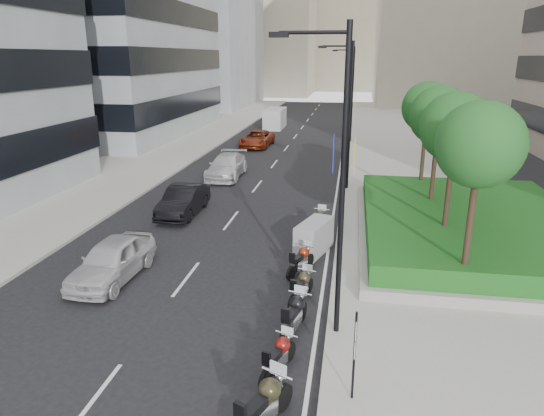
% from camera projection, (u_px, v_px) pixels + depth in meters
% --- Properties ---
extents(ground, '(160.00, 160.00, 0.00)m').
position_uv_depth(ground, '(190.00, 340.00, 14.51)').
color(ground, black).
rests_on(ground, ground).
extents(sidewalk_right, '(10.00, 100.00, 0.15)m').
position_uv_depth(sidewalk_right, '(405.00, 155.00, 41.32)').
color(sidewalk_right, '#9E9B93').
rests_on(sidewalk_right, ground).
extents(sidewalk_left, '(8.00, 100.00, 0.15)m').
position_uv_depth(sidewalk_left, '(171.00, 148.00, 44.61)').
color(sidewalk_left, '#9E9B93').
rests_on(sidewalk_left, ground).
extents(lane_edge, '(0.12, 100.00, 0.01)m').
position_uv_depth(lane_edge, '(342.00, 154.00, 42.17)').
color(lane_edge, silver).
rests_on(lane_edge, ground).
extents(lane_centre, '(0.12, 100.00, 0.01)m').
position_uv_depth(lane_centre, '(283.00, 152.00, 42.98)').
color(lane_centre, silver).
rests_on(lane_centre, ground).
extents(building_grey_far, '(22.00, 26.00, 30.00)m').
position_uv_depth(building_grey_far, '(183.00, 13.00, 79.68)').
color(building_grey_far, gray).
rests_on(building_grey_far, ground).
extents(building_cream_left, '(26.00, 24.00, 34.00)m').
position_uv_depth(building_cream_left, '(255.00, 14.00, 106.38)').
color(building_cream_left, '#B7AD93').
rests_on(building_cream_left, ground).
extents(building_cream_centre, '(30.00, 24.00, 38.00)m').
position_uv_depth(building_cream_centre, '(349.00, 11.00, 121.47)').
color(building_cream_centre, '#B7AD93').
rests_on(building_cream_centre, ground).
extents(planter, '(10.00, 14.00, 0.40)m').
position_uv_depth(planter, '(469.00, 233.00, 22.25)').
color(planter, gray).
rests_on(planter, sidewalk_right).
extents(hedge, '(9.40, 13.40, 0.80)m').
position_uv_depth(hedge, '(470.00, 221.00, 22.07)').
color(hedge, '#1A5117').
rests_on(hedge, planter).
extents(tree_0, '(2.80, 2.80, 6.30)m').
position_uv_depth(tree_0, '(480.00, 145.00, 15.32)').
color(tree_0, '#332319').
rests_on(tree_0, planter).
extents(tree_1, '(2.80, 2.80, 6.30)m').
position_uv_depth(tree_1, '(456.00, 128.00, 19.09)').
color(tree_1, '#332319').
rests_on(tree_1, planter).
extents(tree_2, '(2.80, 2.80, 6.30)m').
position_uv_depth(tree_2, '(439.00, 116.00, 22.85)').
color(tree_2, '#332319').
rests_on(tree_2, planter).
extents(tree_3, '(2.80, 2.80, 6.30)m').
position_uv_depth(tree_3, '(427.00, 108.00, 26.62)').
color(tree_3, '#332319').
rests_on(tree_3, planter).
extents(lamp_post_0, '(2.34, 0.45, 9.00)m').
position_uv_depth(lamp_post_0, '(337.00, 173.00, 13.29)').
color(lamp_post_0, black).
rests_on(lamp_post_0, ground).
extents(lamp_post_1, '(2.34, 0.45, 9.00)m').
position_uv_depth(lamp_post_1, '(348.00, 109.00, 29.29)').
color(lamp_post_1, black).
rests_on(lamp_post_1, ground).
extents(lamp_post_2, '(2.34, 0.45, 9.00)m').
position_uv_depth(lamp_post_2, '(351.00, 90.00, 46.23)').
color(lamp_post_2, black).
rests_on(lamp_post_2, ground).
extents(parking_sign, '(0.06, 0.32, 2.50)m').
position_uv_depth(parking_sign, '(355.00, 351.00, 11.44)').
color(parking_sign, black).
rests_on(parking_sign, ground).
extents(motorcycle_0, '(1.19, 2.28, 1.21)m').
position_uv_depth(motorcycle_0, '(263.00, 407.00, 10.79)').
color(motorcycle_0, black).
rests_on(motorcycle_0, ground).
extents(motorcycle_1, '(0.84, 1.89, 0.98)m').
position_uv_depth(motorcycle_1, '(279.00, 356.00, 12.83)').
color(motorcycle_1, black).
rests_on(motorcycle_1, ground).
extents(motorcycle_2, '(0.79, 2.23, 1.12)m').
position_uv_depth(motorcycle_2, '(294.00, 315.00, 14.72)').
color(motorcycle_2, black).
rests_on(motorcycle_2, ground).
extents(motorcycle_3, '(0.81, 1.95, 1.00)m').
position_uv_depth(motorcycle_3, '(302.00, 287.00, 16.69)').
color(motorcycle_3, black).
rests_on(motorcycle_3, ground).
extents(motorcycle_4, '(0.97, 1.89, 1.00)m').
position_uv_depth(motorcycle_4, '(301.00, 260.00, 18.85)').
color(motorcycle_4, black).
rests_on(motorcycle_4, ground).
extents(motorcycle_5, '(1.61, 2.50, 1.41)m').
position_uv_depth(motorcycle_5, '(314.00, 237.00, 20.75)').
color(motorcycle_5, black).
rests_on(motorcycle_5, ground).
extents(motorcycle_6, '(0.78, 2.25, 1.13)m').
position_uv_depth(motorcycle_6, '(318.00, 222.00, 22.94)').
color(motorcycle_6, black).
rests_on(motorcycle_6, ground).
extents(car_a, '(2.01, 4.63, 1.56)m').
position_uv_depth(car_a, '(112.00, 260.00, 18.28)').
color(car_a, silver).
rests_on(car_a, ground).
extents(car_b, '(1.63, 4.67, 1.54)m').
position_uv_depth(car_b, '(183.00, 200.00, 25.84)').
color(car_b, black).
rests_on(car_b, ground).
extents(car_c, '(2.33, 5.47, 1.57)m').
position_uv_depth(car_c, '(227.00, 166.00, 33.88)').
color(car_c, silver).
rests_on(car_c, ground).
extents(car_d, '(2.74, 5.53, 1.51)m').
position_uv_depth(car_d, '(257.00, 139.00, 45.30)').
color(car_d, maroon).
rests_on(car_d, ground).
extents(delivery_van, '(2.09, 5.41, 2.26)m').
position_uv_depth(delivery_van, '(275.00, 119.00, 56.89)').
color(delivery_van, silver).
rests_on(delivery_van, ground).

